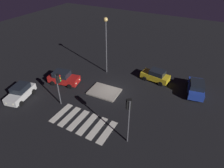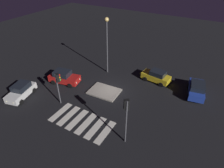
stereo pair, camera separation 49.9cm
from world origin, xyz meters
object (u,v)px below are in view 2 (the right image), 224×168
Objects in this scene: car_yellow at (156,76)px; traffic_island at (104,91)px; traffic_light_east at (126,111)px; car_blue at (197,89)px; traffic_light_south at (58,81)px; street_lamp at (107,37)px; car_white at (21,91)px; car_red at (64,77)px.

traffic_island is at bearing 56.40° from car_yellow.
traffic_island is at bearing 7.41° from traffic_light_east.
car_blue is 16.24m from traffic_light_south.
car_yellow is 8.41m from street_lamp.
street_lamp reaches higher than car_white.
car_white is 0.97× the size of car_blue.
car_blue is 13.01m from street_lamp.
car_white is 13.97m from traffic_light_east.
car_yellow is (-5.22, 0.51, -0.07)m from car_blue.
traffic_light_east is (13.69, 0.28, 2.75)m from car_white.
car_red is at bearing 100.80° from car_blue.
car_yellow is 12.31m from car_red.
car_blue reaches higher than car_red.
street_lamp reaches higher than car_red.
car_blue is 11.73m from traffic_light_east.
car_blue is 1.01× the size of car_red.
traffic_light_south is (-7.93, -9.83, 2.13)m from car_yellow.
car_white is 5.43m from car_red.
traffic_light_south is at bearing 43.58° from traffic_light_east.
car_white is at bearing 52.71° from traffic_light_east.
traffic_light_east is at bearing 147.66° from car_blue.
street_lamp is (-12.20, -0.62, 4.47)m from car_blue.
car_blue reaches higher than car_yellow.
car_yellow is at bearing 118.03° from car_white.
street_lamp is at bearing 45.59° from car_red.
car_blue is at bearing -16.86° from traffic_light_south.
car_red reaches higher than car_white.
car_yellow is (12.84, 11.33, -0.03)m from car_white.
traffic_island is 0.93× the size of car_white.
traffic_island is at bearing 107.29° from car_blue.
car_yellow is 1.01× the size of traffic_light_south.
street_lamp is (5.85, 10.20, 4.51)m from car_white.
traffic_light_east is at bearing -44.14° from traffic_island.
traffic_light_east reaches higher than traffic_light_south.
traffic_light_south is (2.56, -3.39, 2.07)m from car_red.
car_white reaches higher than car_yellow.
car_white is at bearing -119.84° from street_lamp.
traffic_light_south is 0.49× the size of street_lamp.
car_white is 0.52× the size of street_lamp.
traffic_light_south is (4.90, 1.51, 2.10)m from car_white.
car_yellow is 12.81m from traffic_light_south.
traffic_light_east is (-4.36, -10.54, 2.71)m from car_blue.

